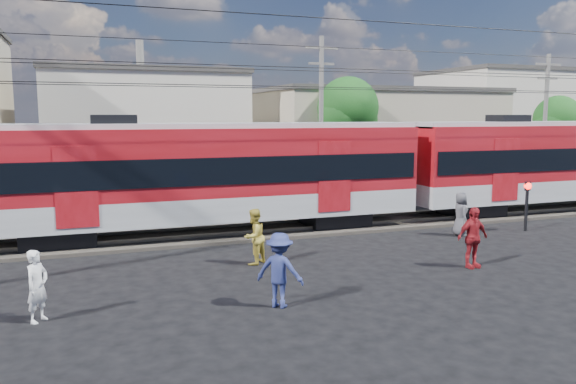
{
  "coord_description": "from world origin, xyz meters",
  "views": [
    {
      "loc": [
        -5.73,
        -12.3,
        4.46
      ],
      "look_at": [
        0.53,
        5.0,
        1.94
      ],
      "focal_mm": 35.0,
      "sensor_mm": 36.0,
      "label": 1
    }
  ],
  "objects_px": {
    "commuter_train": "(212,171)",
    "crossing_signal": "(527,197)",
    "pedestrian_c": "(280,270)",
    "pedestrian_a": "(37,286)"
  },
  "relations": [
    {
      "from": "commuter_train",
      "to": "crossing_signal",
      "type": "height_order",
      "value": "commuter_train"
    },
    {
      "from": "pedestrian_c",
      "to": "crossing_signal",
      "type": "xyz_separation_m",
      "value": [
        11.81,
        4.96,
        0.46
      ]
    },
    {
      "from": "commuter_train",
      "to": "pedestrian_a",
      "type": "xyz_separation_m",
      "value": [
        -5.49,
        -7.4,
        -1.61
      ]
    },
    {
      "from": "pedestrian_a",
      "to": "commuter_train",
      "type": "bearing_deg",
      "value": 0.16
    },
    {
      "from": "pedestrian_c",
      "to": "crossing_signal",
      "type": "relative_size",
      "value": 0.91
    },
    {
      "from": "pedestrian_a",
      "to": "crossing_signal",
      "type": "xyz_separation_m",
      "value": [
        17.05,
        4.06,
        0.55
      ]
    },
    {
      "from": "commuter_train",
      "to": "pedestrian_a",
      "type": "distance_m",
      "value": 9.35
    },
    {
      "from": "commuter_train",
      "to": "pedestrian_a",
      "type": "bearing_deg",
      "value": -126.55
    },
    {
      "from": "commuter_train",
      "to": "pedestrian_a",
      "type": "relative_size",
      "value": 31.58
    },
    {
      "from": "pedestrian_c",
      "to": "pedestrian_a",
      "type": "bearing_deg",
      "value": 29.72
    }
  ]
}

